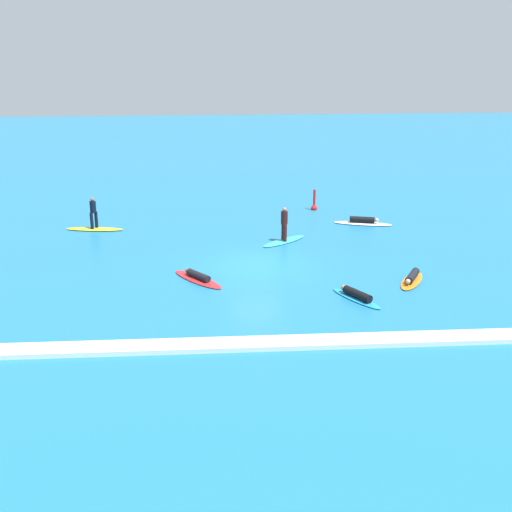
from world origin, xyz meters
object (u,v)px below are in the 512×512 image
(surfer_on_blue_board, at_px, (356,296))
(surfer_on_orange_board, at_px, (412,279))
(surfer_on_teal_board, at_px, (284,233))
(surfer_on_yellow_board, at_px, (94,223))
(surfer_on_red_board, at_px, (198,278))
(marker_buoy, at_px, (314,205))
(surfer_on_white_board, at_px, (363,222))

(surfer_on_blue_board, bearing_deg, surfer_on_orange_board, -89.23)
(surfer_on_teal_board, xyz_separation_m, surfer_on_yellow_board, (-10.09, 2.85, -0.08))
(surfer_on_red_board, height_order, marker_buoy, marker_buoy)
(surfer_on_white_board, relative_size, surfer_on_yellow_board, 1.04)
(surfer_on_yellow_board, relative_size, surfer_on_blue_board, 1.24)
(surfer_on_teal_board, bearing_deg, surfer_on_red_board, -168.89)
(marker_buoy, bearing_deg, surfer_on_teal_board, -111.76)
(surfer_on_orange_board, xyz_separation_m, surfer_on_white_board, (-0.09, 9.09, -0.01))
(surfer_on_teal_board, relative_size, surfer_on_red_board, 0.95)
(surfer_on_blue_board, bearing_deg, marker_buoy, -33.61)
(surfer_on_white_board, height_order, surfer_on_red_board, surfer_on_white_board)
(surfer_on_orange_board, height_order, surfer_on_blue_board, surfer_on_orange_board)
(surfer_on_yellow_board, xyz_separation_m, marker_buoy, (12.63, 3.51, -0.14))
(surfer_on_blue_board, bearing_deg, surfer_on_red_board, 36.05)
(surfer_on_orange_board, bearing_deg, surfer_on_teal_board, -111.63)
(surfer_on_white_board, relative_size, surfer_on_red_board, 1.17)
(surfer_on_orange_board, bearing_deg, surfer_on_white_board, -149.60)
(surfer_on_red_board, distance_m, marker_buoy, 13.54)
(surfer_on_teal_board, bearing_deg, surfer_on_yellow_board, 124.75)
(surfer_on_white_board, bearing_deg, marker_buoy, 138.77)
(surfer_on_yellow_board, distance_m, surfer_on_red_board, 9.97)
(surfer_on_orange_board, relative_size, surfer_on_white_board, 0.75)
(surfer_on_white_board, relative_size, surfer_on_blue_board, 1.29)
(surfer_on_orange_board, height_order, surfer_on_red_board, surfer_on_orange_board)
(surfer_on_white_board, relative_size, marker_buoy, 2.46)
(surfer_on_teal_board, bearing_deg, surfer_on_orange_board, -90.95)
(surfer_on_teal_board, relative_size, surfer_on_yellow_board, 0.84)
(surfer_on_yellow_board, bearing_deg, surfer_on_red_board, -47.58)
(surfer_on_red_board, distance_m, surfer_on_blue_board, 6.93)
(surfer_on_blue_board, bearing_deg, surfer_on_teal_board, -17.08)
(surfer_on_orange_board, xyz_separation_m, surfer_on_teal_board, (-4.88, 6.13, 0.34))
(surfer_on_teal_board, distance_m, marker_buoy, 6.86)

